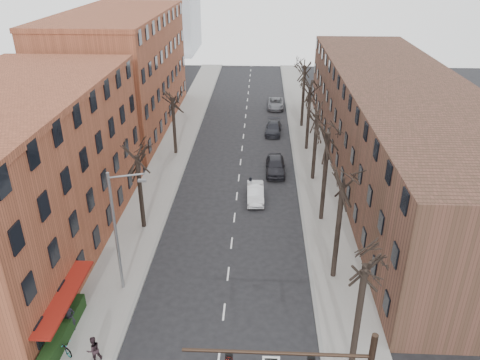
# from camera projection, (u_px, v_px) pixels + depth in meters

# --- Properties ---
(sidewalk_left) EXTENTS (4.00, 90.00, 0.15)m
(sidewalk_left) POSITION_uv_depth(u_px,v_px,m) (174.00, 150.00, 55.05)
(sidewalk_left) COLOR gray
(sidewalk_left) RESTS_ON ground
(sidewalk_right) EXTENTS (4.00, 90.00, 0.15)m
(sidewalk_right) POSITION_uv_depth(u_px,v_px,m) (310.00, 152.00, 54.38)
(sidewalk_right) COLOR gray
(sidewalk_right) RESTS_ON ground
(building_left_near) EXTENTS (12.00, 26.00, 12.00)m
(building_left_near) POSITION_uv_depth(u_px,v_px,m) (16.00, 178.00, 34.85)
(building_left_near) COLOR brown
(building_left_near) RESTS_ON ground
(building_left_far) EXTENTS (12.00, 28.00, 14.00)m
(building_left_far) POSITION_uv_depth(u_px,v_px,m) (121.00, 72.00, 60.37)
(building_left_far) COLOR brown
(building_left_far) RESTS_ON ground
(building_right) EXTENTS (12.00, 50.00, 10.00)m
(building_right) POSITION_uv_depth(u_px,v_px,m) (397.00, 128.00, 47.39)
(building_right) COLOR #533227
(building_right) RESTS_ON ground
(awning_left) EXTENTS (1.20, 7.00, 0.15)m
(awning_left) POSITION_uv_depth(u_px,v_px,m) (72.00, 329.00, 29.18)
(awning_left) COLOR maroon
(awning_left) RESTS_ON ground
(hedge) EXTENTS (0.80, 6.00, 1.00)m
(hedge) POSITION_uv_depth(u_px,v_px,m) (62.00, 333.00, 28.00)
(hedge) COLOR #1B3612
(hedge) RESTS_ON sidewalk_left
(tree_right_b) EXTENTS (5.20, 5.20, 10.80)m
(tree_right_b) POSITION_uv_depth(u_px,v_px,m) (333.00, 277.00, 33.84)
(tree_right_b) COLOR black
(tree_right_b) RESTS_ON ground
(tree_right_c) EXTENTS (5.20, 5.20, 11.60)m
(tree_right_c) POSITION_uv_depth(u_px,v_px,m) (321.00, 220.00, 41.00)
(tree_right_c) COLOR black
(tree_right_c) RESTS_ON ground
(tree_right_d) EXTENTS (5.20, 5.20, 10.00)m
(tree_right_d) POSITION_uv_depth(u_px,v_px,m) (312.00, 179.00, 48.17)
(tree_right_d) COLOR black
(tree_right_d) RESTS_ON ground
(tree_right_e) EXTENTS (5.20, 5.20, 10.80)m
(tree_right_e) POSITION_uv_depth(u_px,v_px,m) (306.00, 150.00, 55.33)
(tree_right_e) COLOR black
(tree_right_e) RESTS_ON ground
(tree_right_f) EXTENTS (5.20, 5.20, 11.60)m
(tree_right_f) POSITION_uv_depth(u_px,v_px,m) (301.00, 127.00, 62.49)
(tree_right_f) COLOR black
(tree_right_f) RESTS_ON ground
(tree_left_a) EXTENTS (5.20, 5.20, 9.50)m
(tree_left_a) POSITION_uv_depth(u_px,v_px,m) (144.00, 227.00, 39.85)
(tree_left_a) COLOR black
(tree_left_a) RESTS_ON ground
(tree_left_b) EXTENTS (5.20, 5.20, 9.50)m
(tree_left_b) POSITION_uv_depth(u_px,v_px,m) (176.00, 154.00, 54.17)
(tree_left_b) COLOR black
(tree_left_b) RESTS_ON ground
(streetlight) EXTENTS (2.45, 0.22, 9.03)m
(streetlight) POSITION_uv_depth(u_px,v_px,m) (118.00, 228.00, 30.44)
(streetlight) COLOR slate
(streetlight) RESTS_ON ground
(silver_sedan) EXTENTS (1.69, 4.44, 1.44)m
(silver_sedan) POSITION_uv_depth(u_px,v_px,m) (255.00, 193.00, 43.93)
(silver_sedan) COLOR silver
(silver_sedan) RESTS_ON ground
(parked_car_near) EXTENTS (2.02, 4.99, 1.70)m
(parked_car_near) POSITION_uv_depth(u_px,v_px,m) (275.00, 165.00, 49.22)
(parked_car_near) COLOR black
(parked_car_near) RESTS_ON ground
(parked_car_mid) EXTENTS (2.35, 4.98, 1.40)m
(parked_car_mid) POSITION_uv_depth(u_px,v_px,m) (273.00, 128.00, 59.91)
(parked_car_mid) COLOR black
(parked_car_mid) RESTS_ON ground
(parked_car_far) EXTENTS (2.44, 5.12, 1.41)m
(parked_car_far) POSITION_uv_depth(u_px,v_px,m) (276.00, 104.00, 69.43)
(parked_car_far) COLOR slate
(parked_car_far) RESTS_ON ground
(pedestrian_a) EXTENTS (0.80, 0.61, 1.98)m
(pedestrian_a) POSITION_uv_depth(u_px,v_px,m) (69.00, 317.00, 28.53)
(pedestrian_a) COLOR black
(pedestrian_a) RESTS_ON sidewalk_left
(pedestrian_b) EXTENTS (1.02, 1.01, 1.67)m
(pedestrian_b) POSITION_uv_depth(u_px,v_px,m) (93.00, 349.00, 26.45)
(pedestrian_b) COLOR black
(pedestrian_b) RESTS_ON sidewalk_left
(pedestrian_crossing) EXTENTS (0.57, 0.97, 1.55)m
(pedestrian_crossing) POSITION_uv_depth(u_px,v_px,m) (250.00, 184.00, 45.42)
(pedestrian_crossing) COLOR black
(pedestrian_crossing) RESTS_ON ground
(bicycle) EXTENTS (1.84, 1.56, 0.95)m
(bicycle) POSITION_uv_depth(u_px,v_px,m) (62.00, 346.00, 27.16)
(bicycle) COLOR gray
(bicycle) RESTS_ON sidewalk_left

